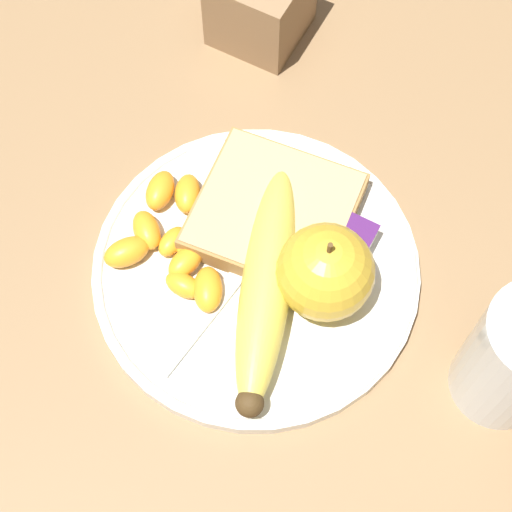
# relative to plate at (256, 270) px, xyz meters

# --- Properties ---
(ground_plane) EXTENTS (3.00, 3.00, 0.00)m
(ground_plane) POSITION_rel_plate_xyz_m (0.00, 0.00, -0.01)
(ground_plane) COLOR olive
(plate) EXTENTS (0.24, 0.24, 0.01)m
(plate) POSITION_rel_plate_xyz_m (0.00, 0.00, 0.00)
(plate) COLOR silver
(plate) RESTS_ON ground_plane
(apple) EXTENTS (0.07, 0.07, 0.08)m
(apple) POSITION_rel_plate_xyz_m (-0.05, -0.01, 0.04)
(apple) COLOR gold
(apple) RESTS_ON plate
(banana) EXTENTS (0.10, 0.19, 0.04)m
(banana) POSITION_rel_plate_xyz_m (-0.02, 0.02, 0.02)
(banana) COLOR #E0CC4C
(banana) RESTS_ON plate
(bread_slice) EXTENTS (0.12, 0.12, 0.02)m
(bread_slice) POSITION_rel_plate_xyz_m (0.01, -0.04, 0.02)
(bread_slice) COLOR olive
(bread_slice) RESTS_ON plate
(fork) EXTENTS (0.04, 0.16, 0.00)m
(fork) POSITION_rel_plate_xyz_m (0.01, 0.01, 0.01)
(fork) COLOR silver
(fork) RESTS_ON plate
(jam_packet) EXTENTS (0.04, 0.03, 0.02)m
(jam_packet) POSITION_rel_plate_xyz_m (-0.05, -0.05, 0.01)
(jam_packet) COLOR silver
(jam_packet) RESTS_ON plate
(orange_segment_0) EXTENTS (0.03, 0.04, 0.02)m
(orange_segment_0) POSITION_rel_plate_xyz_m (0.09, -0.02, 0.01)
(orange_segment_0) COLOR orange
(orange_segment_0) RESTS_ON plate
(orange_segment_1) EXTENTS (0.03, 0.02, 0.02)m
(orange_segment_1) POSITION_rel_plate_xyz_m (0.04, 0.04, 0.01)
(orange_segment_1) COLOR orange
(orange_segment_1) RESTS_ON plate
(orange_segment_2) EXTENTS (0.04, 0.04, 0.02)m
(orange_segment_2) POSITION_rel_plate_xyz_m (0.02, 0.03, 0.01)
(orange_segment_2) COLOR orange
(orange_segment_2) RESTS_ON plate
(orange_segment_3) EXTENTS (0.03, 0.04, 0.02)m
(orange_segment_3) POSITION_rel_plate_xyz_m (0.07, -0.03, 0.01)
(orange_segment_3) COLOR orange
(orange_segment_3) RESTS_ON plate
(orange_segment_4) EXTENTS (0.02, 0.03, 0.02)m
(orange_segment_4) POSITION_rel_plate_xyz_m (0.05, 0.02, 0.01)
(orange_segment_4) COLOR orange
(orange_segment_4) RESTS_ON plate
(orange_segment_5) EXTENTS (0.04, 0.04, 0.02)m
(orange_segment_5) POSITION_rel_plate_xyz_m (0.08, 0.01, 0.01)
(orange_segment_5) COLOR orange
(orange_segment_5) RESTS_ON plate
(orange_segment_6) EXTENTS (0.04, 0.03, 0.02)m
(orange_segment_6) POSITION_rel_plate_xyz_m (0.05, -0.02, 0.01)
(orange_segment_6) COLOR orange
(orange_segment_6) RESTS_ON plate
(orange_segment_7) EXTENTS (0.04, 0.04, 0.02)m
(orange_segment_7) POSITION_rel_plate_xyz_m (0.09, 0.04, 0.01)
(orange_segment_7) COLOR orange
(orange_segment_7) RESTS_ON plate
(orange_segment_8) EXTENTS (0.03, 0.03, 0.01)m
(orange_segment_8) POSITION_rel_plate_xyz_m (0.05, 0.01, 0.01)
(orange_segment_8) COLOR orange
(orange_segment_8) RESTS_ON plate
(orange_segment_9) EXTENTS (0.02, 0.03, 0.01)m
(orange_segment_9) POSITION_rel_plate_xyz_m (0.06, 0.01, 0.01)
(orange_segment_9) COLOR orange
(orange_segment_9) RESTS_ON plate
(condiment_caddy) EXTENTS (0.07, 0.07, 0.07)m
(condiment_caddy) POSITION_rel_plate_xyz_m (0.10, -0.20, 0.03)
(condiment_caddy) COLOR #93704C
(condiment_caddy) RESTS_ON ground_plane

